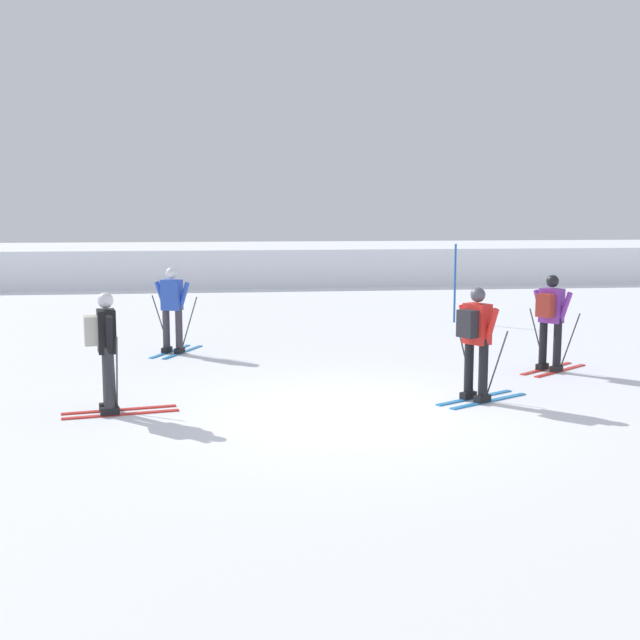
{
  "coord_description": "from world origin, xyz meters",
  "views": [
    {
      "loc": [
        -1.82,
        -11.11,
        2.86
      ],
      "look_at": [
        -0.04,
        3.11,
        0.9
      ],
      "focal_mm": 46.0,
      "sensor_mm": 36.0,
      "label": 1
    }
  ],
  "objects_px": {
    "skier_black": "(105,347)",
    "skier_purple": "(550,318)",
    "skier_red": "(476,338)",
    "skier_blue": "(172,308)",
    "trail_marker_pole": "(455,283)"
  },
  "relations": [
    {
      "from": "skier_black",
      "to": "skier_purple",
      "type": "bearing_deg",
      "value": 16.01
    },
    {
      "from": "skier_red",
      "to": "skier_blue",
      "type": "bearing_deg",
      "value": 134.77
    },
    {
      "from": "skier_black",
      "to": "skier_red",
      "type": "bearing_deg",
      "value": 0.68
    },
    {
      "from": "skier_purple",
      "to": "skier_black",
      "type": "distance_m",
      "value": 7.63
    },
    {
      "from": "skier_black",
      "to": "skier_red",
      "type": "distance_m",
      "value": 5.33
    },
    {
      "from": "skier_blue",
      "to": "skier_black",
      "type": "xyz_separation_m",
      "value": [
        -0.66,
        -4.77,
        0.04
      ]
    },
    {
      "from": "skier_purple",
      "to": "skier_black",
      "type": "height_order",
      "value": "same"
    },
    {
      "from": "trail_marker_pole",
      "to": "skier_purple",
      "type": "bearing_deg",
      "value": -91.27
    },
    {
      "from": "skier_blue",
      "to": "skier_red",
      "type": "distance_m",
      "value": 6.62
    },
    {
      "from": "trail_marker_pole",
      "to": "skier_black",
      "type": "bearing_deg",
      "value": -131.57
    },
    {
      "from": "skier_purple",
      "to": "skier_black",
      "type": "xyz_separation_m",
      "value": [
        -7.34,
        -2.1,
        0.0
      ]
    },
    {
      "from": "skier_blue",
      "to": "trail_marker_pole",
      "type": "distance_m",
      "value": 7.73
    },
    {
      "from": "trail_marker_pole",
      "to": "skier_blue",
      "type": "bearing_deg",
      "value": -151.73
    },
    {
      "from": "skier_purple",
      "to": "trail_marker_pole",
      "type": "relative_size",
      "value": 0.87
    },
    {
      "from": "skier_purple",
      "to": "skier_red",
      "type": "bearing_deg",
      "value": -134.51
    }
  ]
}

